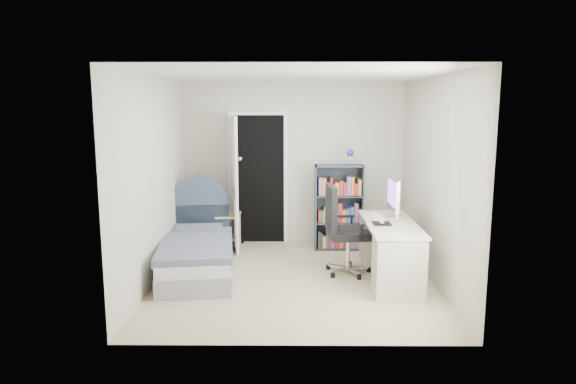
{
  "coord_description": "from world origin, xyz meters",
  "views": [
    {
      "loc": [
        -0.03,
        -6.15,
        2.15
      ],
      "look_at": [
        -0.08,
        0.17,
        1.08
      ],
      "focal_mm": 32.0,
      "sensor_mm": 36.0,
      "label": 1
    }
  ],
  "objects_px": {
    "nightstand": "(225,222)",
    "bookcase": "(339,211)",
    "office_chair": "(341,226)",
    "desk": "(390,249)",
    "floor_lamp": "(238,208)",
    "bed": "(197,252)"
  },
  "relations": [
    {
      "from": "nightstand",
      "to": "office_chair",
      "type": "bearing_deg",
      "value": -33.75
    },
    {
      "from": "floor_lamp",
      "to": "bed",
      "type": "bearing_deg",
      "value": -105.96
    },
    {
      "from": "floor_lamp",
      "to": "bookcase",
      "type": "height_order",
      "value": "bookcase"
    },
    {
      "from": "bookcase",
      "to": "floor_lamp",
      "type": "bearing_deg",
      "value": 170.12
    },
    {
      "from": "nightstand",
      "to": "office_chair",
      "type": "distance_m",
      "value": 1.98
    },
    {
      "from": "desk",
      "to": "bed",
      "type": "bearing_deg",
      "value": 172.97
    },
    {
      "from": "floor_lamp",
      "to": "desk",
      "type": "height_order",
      "value": "floor_lamp"
    },
    {
      "from": "bed",
      "to": "desk",
      "type": "relative_size",
      "value": 1.31
    },
    {
      "from": "desk",
      "to": "office_chair",
      "type": "bearing_deg",
      "value": 155.25
    },
    {
      "from": "bed",
      "to": "floor_lamp",
      "type": "xyz_separation_m",
      "value": [
        0.4,
        1.38,
        0.3
      ]
    },
    {
      "from": "bed",
      "to": "floor_lamp",
      "type": "height_order",
      "value": "floor_lamp"
    },
    {
      "from": "bookcase",
      "to": "office_chair",
      "type": "xyz_separation_m",
      "value": [
        -0.08,
        -1.15,
        0.04
      ]
    },
    {
      "from": "bed",
      "to": "bookcase",
      "type": "distance_m",
      "value": 2.26
    },
    {
      "from": "desk",
      "to": "nightstand",
      "type": "bearing_deg",
      "value": 148.44
    },
    {
      "from": "floor_lamp",
      "to": "desk",
      "type": "xyz_separation_m",
      "value": [
        2.04,
        -1.69,
        -0.16
      ]
    },
    {
      "from": "nightstand",
      "to": "bookcase",
      "type": "relative_size",
      "value": 0.42
    },
    {
      "from": "bookcase",
      "to": "office_chair",
      "type": "height_order",
      "value": "bookcase"
    },
    {
      "from": "office_chair",
      "to": "nightstand",
      "type": "bearing_deg",
      "value": 146.25
    },
    {
      "from": "nightstand",
      "to": "bookcase",
      "type": "height_order",
      "value": "bookcase"
    },
    {
      "from": "bookcase",
      "to": "desk",
      "type": "xyz_separation_m",
      "value": [
        0.5,
        -1.42,
        -0.18
      ]
    },
    {
      "from": "bed",
      "to": "office_chair",
      "type": "bearing_deg",
      "value": -1.05
    },
    {
      "from": "bookcase",
      "to": "nightstand",
      "type": "bearing_deg",
      "value": -178.24
    }
  ]
}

